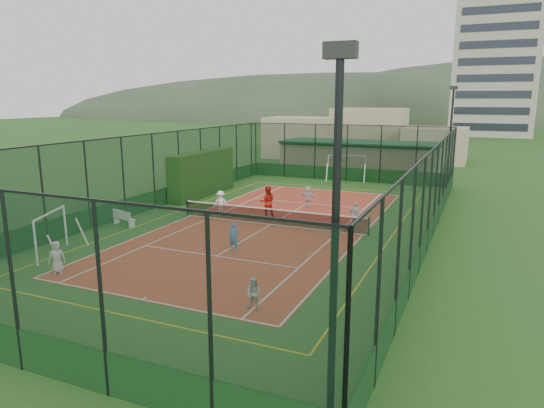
% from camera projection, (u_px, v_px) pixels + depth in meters
% --- Properties ---
extents(ground, '(300.00, 300.00, 0.00)m').
position_uv_depth(ground, '(271.00, 225.00, 28.52)').
color(ground, '#2C561D').
rests_on(ground, ground).
extents(court_slab, '(11.17, 23.97, 0.01)m').
position_uv_depth(court_slab, '(271.00, 225.00, 28.52)').
color(court_slab, '#A53824').
rests_on(court_slab, ground).
extents(tennis_net, '(11.67, 0.12, 1.06)m').
position_uv_depth(tennis_net, '(271.00, 216.00, 28.40)').
color(tennis_net, black).
rests_on(tennis_net, ground).
extents(perimeter_fence, '(18.12, 34.12, 5.00)m').
position_uv_depth(perimeter_fence, '(271.00, 183.00, 27.99)').
color(perimeter_fence, black).
rests_on(perimeter_fence, ground).
extents(floodlight_se, '(0.60, 0.26, 8.25)m').
position_uv_depth(floodlight_se, '(334.00, 263.00, 9.42)').
color(floodlight_se, black).
rests_on(floodlight_se, ground).
extents(floodlight_ne, '(0.60, 0.26, 8.25)m').
position_uv_depth(floodlight_ne, '(450.00, 138.00, 39.18)').
color(floodlight_ne, black).
rests_on(floodlight_ne, ground).
extents(clubhouse, '(15.20, 7.20, 3.15)m').
position_uv_depth(clubhouse, '(360.00, 157.00, 47.90)').
color(clubhouse, tan).
rests_on(clubhouse, ground).
extents(apartment_tower, '(15.00, 12.00, 30.00)m').
position_uv_depth(apartment_tower, '(496.00, 58.00, 94.16)').
color(apartment_tower, beige).
rests_on(apartment_tower, ground).
extents(distant_hills, '(200.00, 60.00, 24.00)m').
position_uv_depth(distant_hills, '(449.00, 121.00, 162.98)').
color(distant_hills, '#384C33').
rests_on(distant_hills, ground).
extents(hedge_left, '(1.15, 7.68, 3.36)m').
position_uv_depth(hedge_left, '(203.00, 174.00, 36.80)').
color(hedge_left, black).
rests_on(hedge_left, ground).
extents(white_bench, '(1.77, 0.91, 0.96)m').
position_uv_depth(white_bench, '(124.00, 217.00, 28.24)').
color(white_bench, white).
rests_on(white_bench, ground).
extents(futsal_goal_near, '(3.27, 2.07, 2.04)m').
position_uv_depth(futsal_goal_near, '(51.00, 234.00, 22.75)').
color(futsal_goal_near, white).
rests_on(futsal_goal_near, ground).
extents(futsal_goal_far, '(3.57, 1.53, 2.23)m').
position_uv_depth(futsal_goal_far, '(347.00, 168.00, 43.82)').
color(futsal_goal_far, white).
rests_on(futsal_goal_far, ground).
extents(child_near_left, '(0.80, 0.77, 1.39)m').
position_uv_depth(child_near_left, '(57.00, 257.00, 20.46)').
color(child_near_left, silver).
rests_on(child_near_left, court_slab).
extents(child_near_mid, '(0.56, 0.40, 1.44)m').
position_uv_depth(child_near_mid, '(234.00, 237.00, 23.39)').
color(child_near_mid, '#4373C0').
rests_on(child_near_mid, court_slab).
extents(child_near_right, '(0.59, 0.47, 1.18)m').
position_uv_depth(child_near_right, '(254.00, 294.00, 16.89)').
color(child_near_right, silver).
rests_on(child_near_right, court_slab).
extents(child_far_left, '(1.12, 0.93, 1.50)m').
position_uv_depth(child_far_left, '(221.00, 202.00, 30.99)').
color(child_far_left, white).
rests_on(child_far_left, court_slab).
extents(child_far_right, '(0.93, 0.78, 1.49)m').
position_uv_depth(child_far_right, '(355.00, 215.00, 27.60)').
color(child_far_right, silver).
rests_on(child_far_right, court_slab).
extents(child_far_back, '(1.41, 0.77, 1.45)m').
position_uv_depth(child_far_back, '(308.00, 196.00, 33.02)').
color(child_far_back, silver).
rests_on(child_far_back, court_slab).
extents(coach, '(1.19, 1.09, 1.98)m').
position_uv_depth(coach, '(267.00, 202.00, 30.08)').
color(coach, '#B32013').
rests_on(coach, court_slab).
extents(tennis_balls, '(3.94, 0.39, 0.07)m').
position_uv_depth(tennis_balls, '(267.00, 218.00, 30.04)').
color(tennis_balls, '#CCE033').
rests_on(tennis_balls, court_slab).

